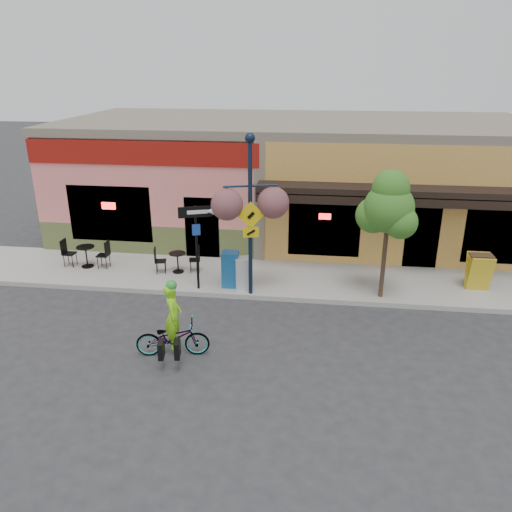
{
  "coord_description": "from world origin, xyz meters",
  "views": [
    {
      "loc": [
        0.97,
        -12.68,
        6.55
      ],
      "look_at": [
        -0.73,
        0.5,
        1.4
      ],
      "focal_mm": 35.0,
      "sensor_mm": 36.0,
      "label": 1
    }
  ],
  "objects": [
    {
      "name": "ground",
      "position": [
        0.0,
        0.0,
        0.0
      ],
      "size": [
        90.0,
        90.0,
        0.0
      ],
      "primitive_type": "plane",
      "color": "#2D2D30",
      "rests_on": "ground"
    },
    {
      "name": "sidewalk",
      "position": [
        0.0,
        2.0,
        0.07
      ],
      "size": [
        24.0,
        3.0,
        0.15
      ],
      "primitive_type": "cube",
      "color": "#9E9B93",
      "rests_on": "ground"
    },
    {
      "name": "curb",
      "position": [
        0.0,
        0.55,
        0.07
      ],
      "size": [
        24.0,
        0.12,
        0.15
      ],
      "primitive_type": "cube",
      "color": "#A8A59E",
      "rests_on": "ground"
    },
    {
      "name": "building",
      "position": [
        0.0,
        7.5,
        2.25
      ],
      "size": [
        18.2,
        8.2,
        4.5
      ],
      "primitive_type": null,
      "color": "#E97973",
      "rests_on": "ground"
    },
    {
      "name": "bicycle",
      "position": [
        -2.32,
        -2.69,
        0.46
      ],
      "size": [
        1.82,
        0.9,
        0.92
      ],
      "primitive_type": "imported",
      "rotation": [
        0.0,
        0.0,
        1.75
      ],
      "color": "maroon",
      "rests_on": "ground"
    },
    {
      "name": "cyclist_rider",
      "position": [
        -2.27,
        -2.69,
        0.8
      ],
      "size": [
        0.48,
        0.64,
        1.6
      ],
      "primitive_type": "imported",
      "rotation": [
        0.0,
        0.0,
        1.75
      ],
      "color": "#8BEC18",
      "rests_on": "ground"
    },
    {
      "name": "lamp_post",
      "position": [
        -0.92,
        0.65,
        2.5
      ],
      "size": [
        1.61,
        0.98,
        4.7
      ],
      "primitive_type": null,
      "rotation": [
        0.0,
        0.0,
        0.27
      ],
      "color": "#101E34",
      "rests_on": "sidewalk"
    },
    {
      "name": "one_way_sign",
      "position": [
        -2.53,
        0.78,
        1.45
      ],
      "size": [
        1.01,
        0.54,
        2.59
      ],
      "primitive_type": null,
      "rotation": [
        0.0,
        0.0,
        0.35
      ],
      "color": "black",
      "rests_on": "sidewalk"
    },
    {
      "name": "cafe_set_left",
      "position": [
        -6.65,
        1.99,
        0.62
      ],
      "size": [
        1.57,
        0.79,
        0.94
      ],
      "primitive_type": null,
      "rotation": [
        0.0,
        0.0,
        0.0
      ],
      "color": "black",
      "rests_on": "sidewalk"
    },
    {
      "name": "cafe_set_right",
      "position": [
        -3.49,
        1.93,
        0.59
      ],
      "size": [
        1.58,
        1.05,
        0.87
      ],
      "primitive_type": null,
      "rotation": [
        0.0,
        0.0,
        0.24
      ],
      "color": "black",
      "rests_on": "sidewalk"
    },
    {
      "name": "newspaper_box_blue",
      "position": [
        -1.6,
        1.09,
        0.71
      ],
      "size": [
        0.52,
        0.47,
        1.11
      ],
      "primitive_type": null,
      "rotation": [
        0.0,
        0.0,
        0.06
      ],
      "color": "#185594",
      "rests_on": "sidewalk"
    },
    {
      "name": "newspaper_box_grey",
      "position": [
        -1.19,
        0.99,
        0.64
      ],
      "size": [
        0.54,
        0.51,
        0.98
      ],
      "primitive_type": null,
      "rotation": [
        0.0,
        0.0,
        0.24
      ],
      "color": "silver",
      "rests_on": "sidewalk"
    },
    {
      "name": "street_tree",
      "position": [
        2.9,
        0.93,
        2.05
      ],
      "size": [
        1.83,
        1.83,
        3.79
      ],
      "primitive_type": null,
      "rotation": [
        0.0,
        0.0,
        -0.28
      ],
      "color": "#3D7A26",
      "rests_on": "sidewalk"
    },
    {
      "name": "sandwich_board",
      "position": [
        5.84,
        1.64,
        0.71
      ],
      "size": [
        0.67,
        0.49,
        1.11
      ],
      "primitive_type": null,
      "rotation": [
        0.0,
        0.0,
        0.0
      ],
      "color": "gold",
      "rests_on": "sidewalk"
    }
  ]
}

